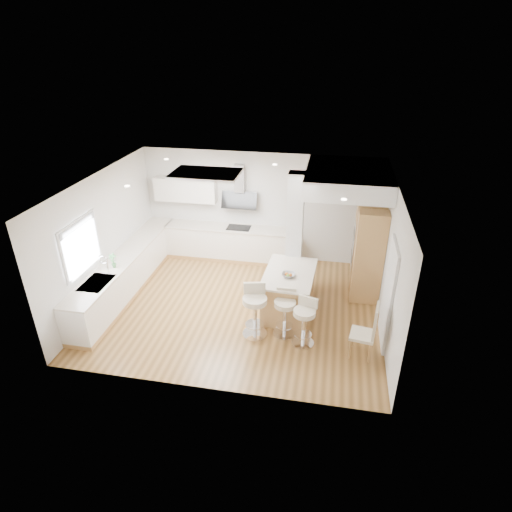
% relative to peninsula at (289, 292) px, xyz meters
% --- Properties ---
extents(ground, '(6.00, 6.00, 0.00)m').
position_rel_peninsula_xyz_m(ground, '(-1.06, -0.05, -0.47)').
color(ground, '#9D6F3A').
rests_on(ground, ground).
extents(ceiling, '(6.00, 5.00, 0.02)m').
position_rel_peninsula_xyz_m(ceiling, '(-1.06, -0.05, -0.47)').
color(ceiling, white).
rests_on(ceiling, ground).
extents(wall_back, '(6.00, 0.04, 2.80)m').
position_rel_peninsula_xyz_m(wall_back, '(-1.06, 2.45, 0.93)').
color(wall_back, silver).
rests_on(wall_back, ground).
extents(wall_left, '(0.04, 5.00, 2.80)m').
position_rel_peninsula_xyz_m(wall_left, '(-4.06, -0.05, 0.93)').
color(wall_left, silver).
rests_on(wall_left, ground).
extents(wall_right, '(0.04, 5.00, 2.80)m').
position_rel_peninsula_xyz_m(wall_right, '(1.94, -0.05, 0.93)').
color(wall_right, silver).
rests_on(wall_right, ground).
extents(skylight, '(4.10, 2.10, 0.06)m').
position_rel_peninsula_xyz_m(skylight, '(-1.85, 0.55, 2.30)').
color(skylight, silver).
rests_on(skylight, ground).
extents(window_left, '(0.06, 1.28, 1.07)m').
position_rel_peninsula_xyz_m(window_left, '(-4.02, -0.95, 1.22)').
color(window_left, silver).
rests_on(window_left, ground).
extents(doorway_right, '(0.05, 1.00, 2.10)m').
position_rel_peninsula_xyz_m(doorway_right, '(1.91, -0.65, 0.53)').
color(doorway_right, '#3F3A31').
rests_on(doorway_right, ground).
extents(counter_left, '(0.63, 4.50, 1.35)m').
position_rel_peninsula_xyz_m(counter_left, '(-3.76, 0.18, -0.01)').
color(counter_left, tan).
rests_on(counter_left, ground).
extents(counter_back, '(3.62, 0.63, 2.50)m').
position_rel_peninsula_xyz_m(counter_back, '(-1.98, 2.17, 0.22)').
color(counter_back, tan).
rests_on(counter_back, ground).
extents(pillar, '(0.35, 0.35, 2.80)m').
position_rel_peninsula_xyz_m(pillar, '(-0.01, 0.90, 0.93)').
color(pillar, silver).
rests_on(pillar, ground).
extents(soffit, '(1.78, 2.20, 0.40)m').
position_rel_peninsula_xyz_m(soffit, '(1.04, 1.35, 2.13)').
color(soffit, white).
rests_on(soffit, ground).
extents(oven_column, '(0.63, 1.21, 2.10)m').
position_rel_peninsula_xyz_m(oven_column, '(1.62, 1.17, 0.58)').
color(oven_column, tan).
rests_on(oven_column, ground).
extents(peninsula, '(1.08, 1.58, 1.00)m').
position_rel_peninsula_xyz_m(peninsula, '(0.00, 0.00, 0.00)').
color(peninsula, tan).
rests_on(peninsula, ground).
extents(bar_stool_a, '(0.58, 0.58, 1.09)m').
position_rel_peninsula_xyz_m(bar_stool_a, '(-0.55, -0.94, 0.14)').
color(bar_stool_a, white).
rests_on(bar_stool_a, ground).
extents(bar_stool_b, '(0.44, 0.44, 0.98)m').
position_rel_peninsula_xyz_m(bar_stool_b, '(0.02, -0.83, 0.08)').
color(bar_stool_b, white).
rests_on(bar_stool_b, ground).
extents(bar_stool_c, '(0.55, 0.55, 0.97)m').
position_rel_peninsula_xyz_m(bar_stool_c, '(0.42, -1.05, 0.08)').
color(bar_stool_c, white).
rests_on(bar_stool_c, ground).
extents(dining_chair, '(0.49, 0.49, 1.11)m').
position_rel_peninsula_xyz_m(dining_chair, '(1.59, -1.21, 0.12)').
color(dining_chair, beige).
rests_on(dining_chair, ground).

